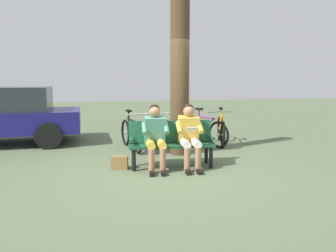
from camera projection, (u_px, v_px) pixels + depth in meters
The scene contains 12 objects.
ground_plane at pixel (165, 170), 5.88m from camera, with size 40.00×40.00×0.00m, color #566647.
bench at pixel (171, 140), 6.09m from camera, with size 1.64×0.63×0.87m.
person_reading at pixel (189, 133), 5.95m from camera, with size 0.52×0.79×1.20m.
person_companion at pixel (155, 134), 5.86m from camera, with size 0.52×0.79×1.20m.
handbag at pixel (120, 163), 5.93m from camera, with size 0.30×0.14×0.24m, color olive.
tree_trunk at pixel (180, 71), 6.93m from camera, with size 0.41×0.41×3.70m, color #4C3823.
litter_bin at pixel (149, 138), 7.14m from camera, with size 0.38×0.38×0.73m.
bicycle_black at pixel (221, 130), 8.28m from camera, with size 0.64×1.62×0.94m.
bicycle_purple at pixel (204, 131), 8.14m from camera, with size 0.78×1.55×0.94m.
bicycle_silver at pixel (179, 132), 7.95m from camera, with size 0.74×1.57×0.94m.
bicycle_orange at pixel (153, 133), 7.83m from camera, with size 0.48×1.68×0.94m.
bicycle_green at pixel (131, 134), 7.62m from camera, with size 0.48×1.67×0.94m.
Camera 1 is at (1.28, 5.56, 1.64)m, focal length 34.12 mm.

